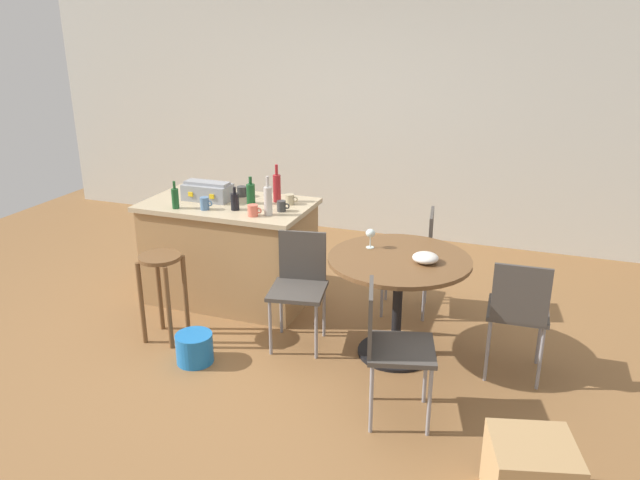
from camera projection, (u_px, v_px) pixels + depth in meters
ground_plane at (273, 339)px, 4.82m from camera, size 8.80×8.80×0.00m
back_wall at (372, 114)px, 6.78m from camera, size 8.00×0.10×2.70m
kitchen_island at (230, 251)px, 5.36m from camera, size 1.40×0.81×0.88m
wooden_stool at (162, 280)px, 4.67m from camera, size 0.31×0.31×0.69m
dining_table at (398, 281)px, 4.41m from camera, size 1.01×1.01×0.76m
folding_chair_near at (390, 342)px, 3.71m from camera, size 0.49×0.49×0.88m
folding_chair_far at (519, 309)px, 4.13m from camera, size 0.42×0.42×0.88m
folding_chair_left at (415, 253)px, 5.10m from camera, size 0.45×0.45×0.88m
folding_chair_right at (299, 281)px, 4.63m from camera, size 0.46×0.46×0.85m
toolbox at (208, 191)px, 5.26m from camera, size 0.40×0.22×0.16m
bottle_0 at (268, 200)px, 4.85m from camera, size 0.07×0.07×0.31m
bottle_1 at (277, 187)px, 5.20m from camera, size 0.07×0.07×0.32m
bottle_2 at (175, 198)px, 5.02m from camera, size 0.06×0.06×0.23m
bottle_3 at (251, 193)px, 5.15m from camera, size 0.07×0.07×0.23m
bottle_4 at (235, 201)px, 4.99m from camera, size 0.07×0.07×0.19m
cup_0 at (253, 210)px, 4.85m from camera, size 0.12×0.08×0.09m
cup_1 at (282, 206)px, 4.97m from camera, size 0.11×0.07×0.09m
cup_2 at (290, 199)px, 5.15m from camera, size 0.11×0.08×0.08m
cup_3 at (242, 191)px, 5.37m from camera, size 0.12×0.09×0.09m
cup_4 at (205, 203)px, 5.01m from camera, size 0.11×0.07×0.10m
wine_glass at (371, 234)px, 4.50m from camera, size 0.07×0.07×0.14m
serving_bowl at (425, 258)px, 4.25m from camera, size 0.18×0.18×0.07m
cardboard_box at (530, 476)px, 3.11m from camera, size 0.50×0.49×0.38m
plastic_bucket at (195, 348)px, 4.46m from camera, size 0.27×0.27×0.22m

